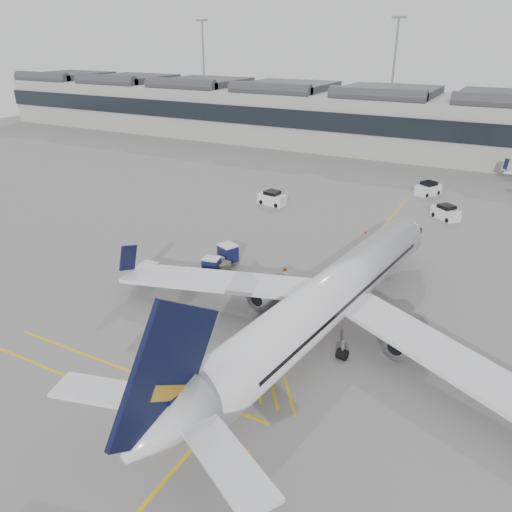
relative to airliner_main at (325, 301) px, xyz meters
The scene contains 18 objects.
ground 12.80m from the airliner_main, behind, with size 220.00×220.00×0.00m, color gray.
terminal 72.34m from the airliner_main, 99.85° to the left, with size 200.00×20.45×12.40m.
light_masts 87.17m from the airliner_main, 99.35° to the left, with size 113.00×0.60×25.45m.
apron_markings 10.10m from the airliner_main, 104.32° to the left, with size 0.25×60.00×0.01m, color gold.
airliner_main is the anchor object (origin of this frame).
belt_loader 6.82m from the airliner_main, 105.70° to the left, with size 5.13×2.45×2.03m.
baggage_cart_a 14.38m from the airliner_main, behind, with size 1.84×1.63×1.66m.
baggage_cart_b 14.89m from the airliner_main, 159.39° to the left, with size 1.97×1.74×1.81m.
baggage_cart_c 16.29m from the airliner_main, 148.75° to the left, with size 2.38×2.20×2.02m.
baggage_cart_d 18.56m from the airliner_main, behind, with size 1.75×1.46×1.79m.
ramp_agent_a 8.06m from the airliner_main, 149.96° to the left, with size 0.56×0.37×1.55m, color #E2490B.
ramp_agent_b 9.87m from the airliner_main, 134.02° to the left, with size 0.82×0.64×1.69m, color orange.
pushback_tug 15.36m from the airliner_main, 156.09° to the left, with size 2.76×1.88×1.46m.
safety_cone_nose 23.76m from the airliner_main, 98.83° to the left, with size 0.33×0.33×0.46m, color #F24C0A.
safety_cone_engine 3.51m from the airliner_main, 83.89° to the left, with size 0.33×0.33×0.46m, color #F24C0A.
service_van_left 33.69m from the airliner_main, 123.38° to the left, with size 4.06×2.46×1.96m.
service_van_mid 43.26m from the airliner_main, 90.22° to the left, with size 3.56×4.30×1.98m.
service_van_right 33.62m from the airliner_main, 83.33° to the left, with size 3.99×3.66×1.87m.
Camera 1 is at (23.47, -31.25, 21.79)m, focal length 35.00 mm.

